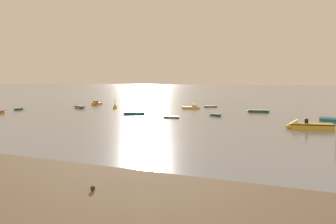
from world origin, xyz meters
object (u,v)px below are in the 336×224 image
rowboat_moored_9 (134,114)px  rowboat_moored_2 (210,107)px  rowboat_moored_0 (19,109)px  rowboat_moored_1 (80,107)px  motorboat_moored_0 (305,127)px  channel_buoy (115,107)px  rowboat_moored_8 (215,115)px  rowboat_moored_4 (171,117)px  motorboat_moored_3 (193,108)px  motorboat_moored_2 (96,104)px  rowboat_moored_7 (258,111)px

rowboat_moored_9 → rowboat_moored_2: bearing=-121.6°
rowboat_moored_0 → rowboat_moored_2: bearing=-66.6°
rowboat_moored_1 → motorboat_moored_0: (53.99, -17.67, 0.12)m
rowboat_moored_1 → channel_buoy: bearing=-137.6°
rowboat_moored_0 → rowboat_moored_1: (8.74, 10.51, 0.05)m
rowboat_moored_1 → motorboat_moored_0: 56.81m
motorboat_moored_0 → rowboat_moored_8: 22.24m
rowboat_moored_4 → rowboat_moored_1: bearing=139.8°
rowboat_moored_9 → rowboat_moored_1: bearing=-41.6°
motorboat_moored_3 → channel_buoy: channel_buoy is taller
rowboat_moored_2 → motorboat_moored_2: bearing=152.0°
channel_buoy → motorboat_moored_3: bearing=22.6°
rowboat_moored_4 → rowboat_moored_8: rowboat_moored_8 is taller
motorboat_moored_0 → rowboat_moored_9: size_ratio=1.46×
rowboat_moored_0 → rowboat_moored_4: rowboat_moored_0 is taller
motorboat_moored_2 → motorboat_moored_3: 28.60m
motorboat_moored_2 → motorboat_moored_3: bearing=73.5°
motorboat_moored_2 → rowboat_moored_2: bearing=86.3°
rowboat_moored_7 → motorboat_moored_2: bearing=166.9°
rowboat_moored_0 → motorboat_moored_3: size_ratio=0.80×
motorboat_moored_2 → rowboat_moored_4: size_ratio=1.47×
rowboat_moored_1 → rowboat_moored_7: bearing=-145.1°
rowboat_moored_1 → motorboat_moored_3: bearing=-134.0°
rowboat_moored_4 → rowboat_moored_7: (10.92, 19.34, 0.07)m
rowboat_moored_1 → rowboat_moored_4: rowboat_moored_1 is taller
motorboat_moored_2 → rowboat_moored_8: (39.23, -15.39, -0.11)m
rowboat_moored_1 → channel_buoy: (8.39, 2.61, 0.27)m
rowboat_moored_7 → rowboat_moored_1: bearing=-178.6°
rowboat_moored_2 → rowboat_moored_9: (-6.28, -25.66, 0.04)m
motorboat_moored_3 → rowboat_moored_8: (10.65, -14.27, -0.10)m
rowboat_moored_0 → motorboat_moored_2: (5.53, 21.32, 0.11)m
rowboat_moored_0 → motorboat_moored_0: bearing=-110.0°
rowboat_moored_4 → motorboat_moored_0: bearing=-31.5°
motorboat_moored_2 → rowboat_moored_9: 31.38m
rowboat_moored_1 → motorboat_moored_3: 27.16m
motorboat_moored_3 → rowboat_moored_9: motorboat_moored_3 is taller
rowboat_moored_1 → channel_buoy: size_ratio=2.05×
rowboat_moored_2 → rowboat_moored_8: (8.79, -21.02, -0.01)m
motorboat_moored_2 → rowboat_moored_4: 40.75m
rowboat_moored_2 → rowboat_moored_4: size_ratio=1.12×
rowboat_moored_1 → rowboat_moored_7: 41.96m
motorboat_moored_2 → rowboat_moored_4: bearing=41.4°
rowboat_moored_2 → rowboat_moored_7: size_ratio=0.73×
channel_buoy → rowboat_moored_4: bearing=-33.9°
motorboat_moored_3 → rowboat_moored_8: bearing=-80.9°
rowboat_moored_9 → rowboat_moored_0: bearing=-15.3°
motorboat_moored_0 → motorboat_moored_3: size_ratio=1.56×
motorboat_moored_3 → motorboat_moored_2: bearing=150.2°
rowboat_moored_2 → rowboat_moored_4: (3.20, -28.63, -0.02)m
rowboat_moored_1 → rowboat_moored_4: size_ratio=1.51×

